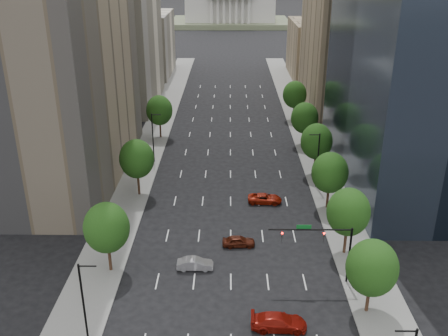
{
  "coord_description": "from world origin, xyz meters",
  "views": [
    {
      "loc": [
        -0.27,
        -17.1,
        34.17
      ],
      "look_at": [
        -0.92,
        43.93,
        8.0
      ],
      "focal_mm": 40.33,
      "sensor_mm": 36.0,
      "label": 1
    }
  ],
  "objects_px": {
    "capitol": "(230,8)",
    "car_silver": "(195,264)",
    "car_red_near": "(279,322)",
    "car_maroon": "(239,241)",
    "car_red_far": "(265,198)",
    "traffic_signal": "(328,243)"
  },
  "relations": [
    {
      "from": "car_red_near",
      "to": "car_silver",
      "type": "distance_m",
      "value": 13.44
    },
    {
      "from": "car_silver",
      "to": "car_red_far",
      "type": "height_order",
      "value": "car_silver"
    },
    {
      "from": "capitol",
      "to": "car_red_near",
      "type": "distance_m",
      "value": 227.5
    },
    {
      "from": "car_red_near",
      "to": "car_red_far",
      "type": "distance_m",
      "value": 27.2
    },
    {
      "from": "car_red_near",
      "to": "car_maroon",
      "type": "height_order",
      "value": "car_red_near"
    },
    {
      "from": "car_red_far",
      "to": "car_maroon",
      "type": "bearing_deg",
      "value": 164.1
    },
    {
      "from": "traffic_signal",
      "to": "capitol",
      "type": "xyz_separation_m",
      "value": [
        -10.53,
        219.71,
        3.4
      ]
    },
    {
      "from": "car_red_near",
      "to": "car_red_far",
      "type": "bearing_deg",
      "value": 0.56
    },
    {
      "from": "car_silver",
      "to": "car_red_near",
      "type": "bearing_deg",
      "value": -139.2
    },
    {
      "from": "capitol",
      "to": "car_silver",
      "type": "bearing_deg",
      "value": -91.1
    },
    {
      "from": "capitol",
      "to": "car_red_near",
      "type": "height_order",
      "value": "capitol"
    },
    {
      "from": "car_maroon",
      "to": "capitol",
      "type": "bearing_deg",
      "value": -2.3
    },
    {
      "from": "car_maroon",
      "to": "car_red_near",
      "type": "bearing_deg",
      "value": -168.82
    },
    {
      "from": "car_red_near",
      "to": "capitol",
      "type": "bearing_deg",
      "value": 2.51
    },
    {
      "from": "capitol",
      "to": "car_silver",
      "type": "height_order",
      "value": "capitol"
    },
    {
      "from": "capitol",
      "to": "car_maroon",
      "type": "relative_size",
      "value": 14.64
    },
    {
      "from": "traffic_signal",
      "to": "car_silver",
      "type": "distance_m",
      "value": 15.57
    },
    {
      "from": "capitol",
      "to": "car_red_far",
      "type": "xyz_separation_m",
      "value": [
        5.07,
        -200.13,
        -7.88
      ]
    },
    {
      "from": "traffic_signal",
      "to": "car_maroon",
      "type": "relative_size",
      "value": 2.23
    },
    {
      "from": "car_red_near",
      "to": "traffic_signal",
      "type": "bearing_deg",
      "value": -36.08
    },
    {
      "from": "capitol",
      "to": "car_maroon",
      "type": "height_order",
      "value": "capitol"
    },
    {
      "from": "car_maroon",
      "to": "car_red_far",
      "type": "height_order",
      "value": "car_maroon"
    }
  ]
}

